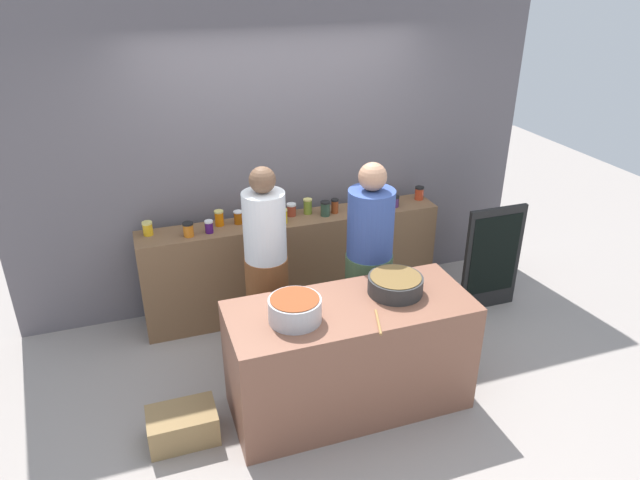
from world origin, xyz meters
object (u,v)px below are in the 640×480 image
preserve_jar_13 (419,193)px  bread_crate (183,425)px  preserve_jar_5 (254,215)px  preserve_jar_8 (308,206)px  chalkboard_sign (492,258)px  preserve_jar_2 (209,227)px  preserve_jar_7 (291,210)px  cooking_pot_center (395,285)px  wooden_spoon (378,322)px  cooking_pot_left (295,310)px  preserve_jar_11 (359,201)px  preserve_jar_0 (148,228)px  preserve_jar_4 (238,217)px  preserve_jar_12 (394,201)px  preserve_jar_9 (325,209)px  cook_with_tongs (267,274)px  cook_in_cap (369,271)px  preserve_jar_1 (188,229)px  preserve_jar_6 (283,216)px  preserve_jar_3 (219,218)px  preserve_jar_10 (335,206)px

preserve_jar_13 → bread_crate: preserve_jar_13 is taller
preserve_jar_5 → preserve_jar_8: (0.50, 0.02, 0.01)m
preserve_jar_8 → chalkboard_sign: size_ratio=0.14×
preserve_jar_2 → chalkboard_sign: size_ratio=0.11×
preserve_jar_7 → cooking_pot_center: size_ratio=0.29×
preserve_jar_13 → wooden_spoon: size_ratio=0.45×
preserve_jar_5 → cooking_pot_left: bearing=-92.9°
preserve_jar_11 → bread_crate: preserve_jar_11 is taller
preserve_jar_0 → preserve_jar_4: bearing=-1.4°
preserve_jar_12 → chalkboard_sign: (0.76, -0.54, -0.46)m
preserve_jar_9 → cooking_pot_center: size_ratio=0.34×
preserve_jar_2 → preserve_jar_12: 1.70m
preserve_jar_9 → bread_crate: (-1.50, -1.33, -0.87)m
preserve_jar_12 → cook_with_tongs: cook_with_tongs is taller
cooking_pot_center → cook_in_cap: cook_in_cap is taller
preserve_jar_4 → bread_crate: size_ratio=0.25×
preserve_jar_0 → preserve_jar_1: (0.31, -0.13, 0.00)m
wooden_spoon → preserve_jar_7: bearing=92.6°
preserve_jar_4 → preserve_jar_6: 0.38m
preserve_jar_12 → preserve_jar_0: bearing=177.1°
preserve_jar_9 → cook_in_cap: cook_in_cap is taller
preserve_jar_1 → preserve_jar_6: 0.81m
preserve_jar_4 → preserve_jar_13: size_ratio=0.92×
wooden_spoon → preserve_jar_8: bearing=87.5°
cooking_pot_center → chalkboard_sign: chalkboard_sign is taller
preserve_jar_2 → cook_in_cap: (1.13, -0.75, -0.23)m
preserve_jar_3 → cook_in_cap: (1.03, -0.86, -0.24)m
preserve_jar_0 → preserve_jar_11: 1.88m
preserve_jar_10 → cook_in_cap: bearing=-90.3°
cooking_pot_left → wooden_spoon: 0.55m
preserve_jar_0 → cook_with_tongs: size_ratio=0.07×
preserve_jar_5 → chalkboard_sign: (2.06, -0.64, -0.47)m
preserve_jar_0 → cooking_pot_center: (1.58, -1.41, -0.06)m
preserve_jar_5 → preserve_jar_13: size_ratio=1.02×
preserve_jar_4 → preserve_jar_9: size_ratio=0.86×
preserve_jar_11 → cooking_pot_center: bearing=-102.1°
preserve_jar_1 → cooking_pot_left: preserve_jar_1 is taller
preserve_jar_7 → wooden_spoon: preserve_jar_7 is taller
cooking_pot_center → chalkboard_sign: (1.37, 0.75, -0.40)m
preserve_jar_13 → cooking_pot_center: preserve_jar_13 is taller
preserve_jar_4 → preserve_jar_13: preserve_jar_13 is taller
chalkboard_sign → cooking_pot_left: bearing=-158.1°
preserve_jar_7 → cook_in_cap: (0.38, -0.86, -0.23)m
preserve_jar_3 → bread_crate: 1.76m
preserve_jar_1 → chalkboard_sign: bearing=-11.2°
cooking_pot_left → cook_in_cap: cook_in_cap is taller
preserve_jar_7 → cooking_pot_center: preserve_jar_7 is taller
preserve_jar_7 → preserve_jar_8: preserve_jar_8 is taller
preserve_jar_4 → preserve_jar_12: (1.44, -0.09, -0.01)m
cook_in_cap → chalkboard_sign: size_ratio=1.62×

